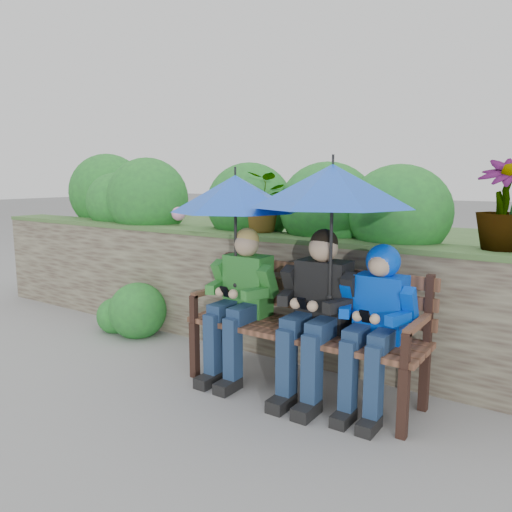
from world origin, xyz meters
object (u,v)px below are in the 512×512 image
Objects in this scene: park_bench at (307,319)px; umbrella_left at (235,193)px; umbrella_right at (332,186)px; boy_middle at (316,306)px; boy_right at (376,314)px; boy_left at (240,295)px.

umbrella_left is (-0.58, -0.07, 0.88)m from park_bench.
umbrella_left is 0.88× the size of umbrella_right.
park_bench is at bearing 144.45° from boy_middle.
park_bench is 1.47× the size of boy_middle.
umbrella_left is (-1.11, -0.00, 0.74)m from boy_right.
umbrella_left is at bearing 163.82° from boy_left.
boy_middle is at bearing -0.27° from boy_left.
park_bench is 1.80× the size of umbrella_left.
boy_right is at bearing 4.92° from umbrella_right.
boy_middle reaches higher than park_bench.
park_bench is at bearing 8.91° from boy_left.
boy_left is (-0.53, -0.08, 0.12)m from park_bench.
umbrella_right is at bearing -3.87° from boy_middle.
umbrella_left is (-0.70, 0.02, 0.75)m from boy_middle.
umbrella_left is (-0.05, 0.01, 0.76)m from boy_left.
boy_left reaches higher than park_bench.
boy_right is 1.01× the size of umbrella_right.
park_bench is 1.51× the size of boy_left.
boy_left is at bearing -16.18° from umbrella_left.
boy_middle is (0.12, -0.09, 0.13)m from park_bench.
boy_left is 1.19× the size of umbrella_left.
boy_left is 0.97× the size of boy_middle.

